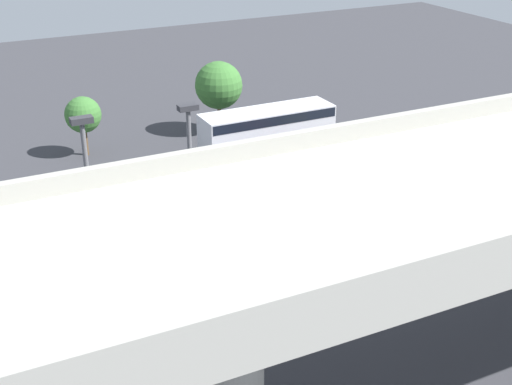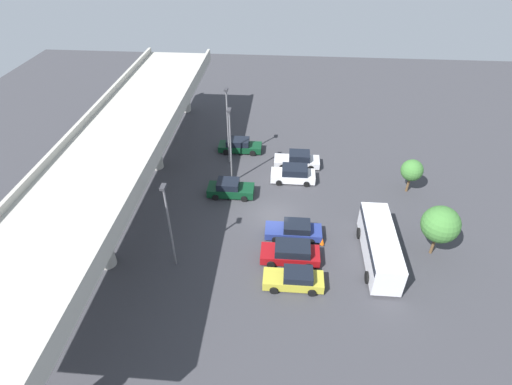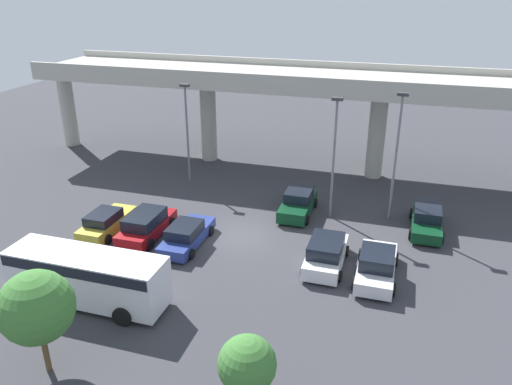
{
  "view_description": "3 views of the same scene",
  "coord_description": "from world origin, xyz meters",
  "px_view_note": "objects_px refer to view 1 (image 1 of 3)",
  "views": [
    {
      "loc": [
        13.34,
        26.61,
        15.63
      ],
      "look_at": [
        0.47,
        0.69,
        2.3
      ],
      "focal_mm": 50.0,
      "sensor_mm": 36.0,
      "label": 1
    },
    {
      "loc": [
        -28.41,
        -0.55,
        23.88
      ],
      "look_at": [
        0.45,
        1.75,
        2.2
      ],
      "focal_mm": 28.0,
      "sensor_mm": 36.0,
      "label": 2
    },
    {
      "loc": [
        9.13,
        -25.99,
        14.98
      ],
      "look_at": [
        0.72,
        1.47,
        2.53
      ],
      "focal_mm": 35.0,
      "sensor_mm": 36.0,
      "label": 3
    }
  ],
  "objects_px": {
    "parked_car_4": "(128,225)",
    "parked_car_6": "(31,330)",
    "parked_car_0": "(379,172)",
    "parked_car_3": "(246,274)",
    "lamp_post_near_aisle": "(496,173)",
    "lamp_post_by_overpass": "(192,194)",
    "shuttle_bus": "(267,127)",
    "traffic_cone": "(282,178)",
    "parked_car_5": "(63,235)",
    "tree_front_centre": "(83,115)",
    "parked_car_1": "(341,182)",
    "tree_front_left": "(219,85)",
    "lamp_post_mid_lot": "(92,220)",
    "parked_car_2": "(290,192)"
  },
  "relations": [
    {
      "from": "parked_car_1",
      "to": "parked_car_6",
      "type": "relative_size",
      "value": 0.97
    },
    {
      "from": "lamp_post_by_overpass",
      "to": "traffic_cone",
      "type": "height_order",
      "value": "lamp_post_by_overpass"
    },
    {
      "from": "traffic_cone",
      "to": "parked_car_6",
      "type": "bearing_deg",
      "value": 30.57
    },
    {
      "from": "parked_car_0",
      "to": "parked_car_4",
      "type": "xyz_separation_m",
      "value": [
        13.95,
        0.13,
        0.08
      ]
    },
    {
      "from": "parked_car_1",
      "to": "parked_car_5",
      "type": "relative_size",
      "value": 0.97
    },
    {
      "from": "lamp_post_mid_lot",
      "to": "tree_front_centre",
      "type": "bearing_deg",
      "value": -102.29
    },
    {
      "from": "parked_car_3",
      "to": "parked_car_2",
      "type": "bearing_deg",
      "value": -40.99
    },
    {
      "from": "parked_car_0",
      "to": "shuttle_bus",
      "type": "bearing_deg",
      "value": -153.83
    },
    {
      "from": "parked_car_3",
      "to": "parked_car_4",
      "type": "distance_m",
      "value": 6.86
    },
    {
      "from": "parked_car_0",
      "to": "parked_car_2",
      "type": "distance_m",
      "value": 5.5
    },
    {
      "from": "parked_car_4",
      "to": "parked_car_1",
      "type": "bearing_deg",
      "value": 89.17
    },
    {
      "from": "lamp_post_near_aisle",
      "to": "traffic_cone",
      "type": "height_order",
      "value": "lamp_post_near_aisle"
    },
    {
      "from": "parked_car_0",
      "to": "shuttle_bus",
      "type": "relative_size",
      "value": 0.57
    },
    {
      "from": "parked_car_0",
      "to": "traffic_cone",
      "type": "distance_m",
      "value": 5.2
    },
    {
      "from": "parked_car_3",
      "to": "lamp_post_by_overpass",
      "type": "bearing_deg",
      "value": 92.93
    },
    {
      "from": "parked_car_6",
      "to": "tree_front_left",
      "type": "relative_size",
      "value": 1.06
    },
    {
      "from": "shuttle_bus",
      "to": "traffic_cone",
      "type": "height_order",
      "value": "shuttle_bus"
    },
    {
      "from": "lamp_post_near_aisle",
      "to": "shuttle_bus",
      "type": "bearing_deg",
      "value": -83.63
    },
    {
      "from": "parked_car_1",
      "to": "lamp_post_by_overpass",
      "type": "height_order",
      "value": "lamp_post_by_overpass"
    },
    {
      "from": "shuttle_bus",
      "to": "parked_car_3",
      "type": "bearing_deg",
      "value": -120.49
    },
    {
      "from": "parked_car_1",
      "to": "parked_car_4",
      "type": "height_order",
      "value": "parked_car_4"
    },
    {
      "from": "parked_car_0",
      "to": "parked_car_5",
      "type": "bearing_deg",
      "value": -90.99
    },
    {
      "from": "parked_car_0",
      "to": "lamp_post_near_aisle",
      "type": "bearing_deg",
      "value": -8.93
    },
    {
      "from": "tree_front_left",
      "to": "parked_car_1",
      "type": "bearing_deg",
      "value": 98.46
    },
    {
      "from": "parked_car_1",
      "to": "parked_car_6",
      "type": "bearing_deg",
      "value": -70.11
    },
    {
      "from": "parked_car_6",
      "to": "parked_car_0",
      "type": "bearing_deg",
      "value": -71.86
    },
    {
      "from": "parked_car_3",
      "to": "lamp_post_by_overpass",
      "type": "height_order",
      "value": "lamp_post_by_overpass"
    },
    {
      "from": "parked_car_5",
      "to": "tree_front_centre",
      "type": "height_order",
      "value": "tree_front_centre"
    },
    {
      "from": "parked_car_6",
      "to": "lamp_post_by_overpass",
      "type": "relative_size",
      "value": 0.6
    },
    {
      "from": "parked_car_5",
      "to": "shuttle_bus",
      "type": "bearing_deg",
      "value": 115.5
    },
    {
      "from": "parked_car_1",
      "to": "lamp_post_by_overpass",
      "type": "relative_size",
      "value": 0.58
    },
    {
      "from": "parked_car_2",
      "to": "parked_car_4",
      "type": "bearing_deg",
      "value": -89.25
    },
    {
      "from": "parked_car_3",
      "to": "lamp_post_near_aisle",
      "type": "xyz_separation_m",
      "value": [
        -9.48,
        3.17,
        3.8
      ]
    },
    {
      "from": "parked_car_6",
      "to": "lamp_post_mid_lot",
      "type": "relative_size",
      "value": 0.57
    },
    {
      "from": "parked_car_4",
      "to": "traffic_cone",
      "type": "bearing_deg",
      "value": 105.0
    },
    {
      "from": "lamp_post_near_aisle",
      "to": "parked_car_6",
      "type": "bearing_deg",
      "value": -9.94
    },
    {
      "from": "lamp_post_by_overpass",
      "to": "tree_front_centre",
      "type": "distance_m",
      "value": 17.79
    },
    {
      "from": "parked_car_3",
      "to": "lamp_post_mid_lot",
      "type": "height_order",
      "value": "lamp_post_mid_lot"
    },
    {
      "from": "parked_car_0",
      "to": "parked_car_4",
      "type": "height_order",
      "value": "parked_car_4"
    },
    {
      "from": "parked_car_5",
      "to": "lamp_post_by_overpass",
      "type": "distance_m",
      "value": 8.6
    },
    {
      "from": "lamp_post_by_overpass",
      "to": "tree_front_centre",
      "type": "xyz_separation_m",
      "value": [
        -0.18,
        -17.64,
        -2.29
      ]
    },
    {
      "from": "lamp_post_by_overpass",
      "to": "parked_car_3",
      "type": "bearing_deg",
      "value": -177.07
    },
    {
      "from": "parked_car_5",
      "to": "traffic_cone",
      "type": "distance_m",
      "value": 12.32
    },
    {
      "from": "parked_car_4",
      "to": "lamp_post_by_overpass",
      "type": "xyz_separation_m",
      "value": [
        -0.76,
        6.29,
        3.99
      ]
    },
    {
      "from": "parked_car_4",
      "to": "lamp_post_near_aisle",
      "type": "distance_m",
      "value": 16.02
    },
    {
      "from": "parked_car_3",
      "to": "tree_front_left",
      "type": "height_order",
      "value": "tree_front_left"
    },
    {
      "from": "tree_front_left",
      "to": "lamp_post_near_aisle",
      "type": "bearing_deg",
      "value": 97.89
    },
    {
      "from": "parked_car_0",
      "to": "traffic_cone",
      "type": "relative_size",
      "value": 6.5
    },
    {
      "from": "parked_car_4",
      "to": "parked_car_6",
      "type": "height_order",
      "value": "parked_car_4"
    },
    {
      "from": "parked_car_2",
      "to": "parked_car_3",
      "type": "distance_m",
      "value": 8.34
    }
  ]
}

